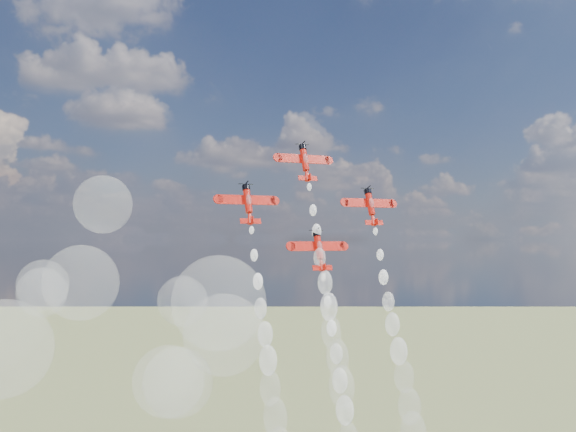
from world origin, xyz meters
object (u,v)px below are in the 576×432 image
Objects in this scene: plane_lead at (305,162)px; plane_slot at (319,249)px; plane_right at (371,206)px; plane_left at (248,203)px.

plane_lead reaches higher than plane_slot.
plane_right is at bearing -13.41° from plane_lead.
plane_left is 1.00× the size of plane_right.
plane_lead reaches higher than plane_left.
plane_lead is 19.27m from plane_left.
plane_lead is at bearing 13.41° from plane_left.
plane_lead is at bearing 166.59° from plane_right.
plane_right is (15.78, -3.76, -10.39)m from plane_lead.
plane_slot is at bearing -13.41° from plane_left.
plane_right reaches higher than plane_slot.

